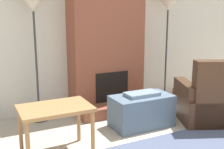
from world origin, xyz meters
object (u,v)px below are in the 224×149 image
at_px(ottoman, 142,110).
at_px(side_table, 55,113).
at_px(floor_lamp_right, 168,9).
at_px(armchair, 215,103).
at_px(floor_lamp_left, 33,10).

distance_m(ottoman, side_table, 1.35).
xyz_separation_m(ottoman, side_table, (-1.29, -0.27, 0.26)).
xyz_separation_m(side_table, floor_lamp_right, (2.37, 1.17, 1.14)).
bearing_deg(side_table, armchair, -1.66).
height_order(side_table, floor_lamp_left, floor_lamp_left).
bearing_deg(floor_lamp_right, armchair, -91.92).
relative_size(ottoman, side_table, 1.10).
height_order(armchair, floor_lamp_left, floor_lamp_left).
distance_m(armchair, floor_lamp_right, 1.83).
distance_m(ottoman, armchair, 1.10).
height_order(side_table, floor_lamp_right, floor_lamp_right).
xyz_separation_m(floor_lamp_left, floor_lamp_right, (2.31, 0.00, 0.03)).
height_order(floor_lamp_left, floor_lamp_right, floor_lamp_right).
relative_size(armchair, side_table, 1.61).
bearing_deg(floor_lamp_left, side_table, -93.21).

